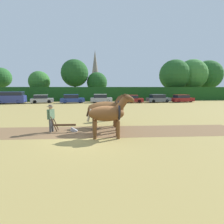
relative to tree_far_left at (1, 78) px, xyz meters
The scene contains 24 objects.
ground_plane 40.31m from the tree_far_left, 58.14° to the right, with size 240.00×240.00×0.00m, color #998447.
plowed_furrow_strip 37.85m from the tree_far_left, 60.72° to the right, with size 24.86×2.98×0.01m, color brown.
hedgerow 22.36m from the tree_far_left, 16.97° to the right, with size 71.44×1.44×2.91m, color #194719.
tree_far_left is the anchor object (origin of this frame).
tree_left 8.93m from the tree_far_left, ahead, with size 4.81×4.81×6.58m.
tree_center_left 17.06m from the tree_far_left, ahead, with size 6.33×6.33×9.30m.
tree_center 22.20m from the tree_far_left, ahead, with size 4.83×4.83×6.44m.
tree_center_right 40.92m from the tree_far_left, ahead, with size 7.27×7.27×9.47m.
tree_right 45.91m from the tree_far_left, ahead, with size 7.45×7.45×9.76m.
tree_far_right 51.20m from the tree_far_left, ahead, with size 7.50×7.50×9.84m.
church_spire 29.99m from the tree_far_left, 42.56° to the left, with size 2.46×2.46×15.98m.
draft_horse_lead_left 40.99m from the tree_far_left, 57.17° to the right, with size 2.67×0.97×2.42m.
draft_horse_lead_right 39.83m from the tree_far_left, 56.00° to the right, with size 2.91×1.12×2.45m.
draft_horse_trail_left 38.71m from the tree_far_left, 54.74° to the right, with size 2.75×0.96×2.30m.
plow 38.50m from the tree_far_left, 59.07° to the right, with size 1.62×0.48×1.13m.
farmer_at_plow 37.83m from the tree_far_left, 60.23° to the right, with size 0.43×0.62×1.72m.
farmer_beside_team 37.15m from the tree_far_left, 52.70° to the right, with size 0.40×0.62×1.59m.
parked_van 14.06m from the tree_far_left, 59.28° to the right, with size 4.95×2.46×2.08m.
parked_car_left 16.73m from the tree_far_left, 42.28° to the right, with size 4.10×2.41×1.50m.
parked_car_center_left 21.25m from the tree_far_left, 33.25° to the right, with size 4.48×2.33×1.57m.
parked_car_center 25.61m from the tree_far_left, 25.93° to the right, with size 4.08×2.02×1.58m.
parked_car_center_right 31.08m from the tree_far_left, 22.40° to the right, with size 4.24×2.42×1.42m.
parked_car_right 35.72m from the tree_far_left, 19.19° to the right, with size 4.53×2.11×1.52m.
parked_car_far_right 40.19m from the tree_far_left, 16.85° to the right, with size 4.68×2.57×1.43m.
Camera 1 is at (0.24, -9.71, 2.75)m, focal length 28.00 mm.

